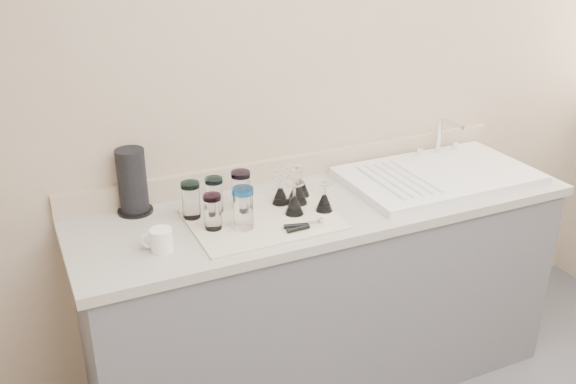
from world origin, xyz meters
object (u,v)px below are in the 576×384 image
goblet_back_right (302,186)px  goblet_extra (297,191)px  sink_unit (438,175)px  white_mug (161,240)px  tumbler_purple (241,190)px  tumbler_cyan (214,195)px  goblet_front_right (324,201)px  paper_towel_roll (132,182)px  tumbler_magenta (213,211)px  tumbler_teal (191,200)px  tumbler_blue (243,208)px  can_opener (304,226)px  goblet_back_left (280,194)px  goblet_front_left (294,203)px

goblet_back_right → goblet_extra: 0.07m
sink_unit → white_mug: sink_unit is taller
tumbler_purple → goblet_back_right: bearing=1.4°
tumbler_cyan → goblet_front_right: 0.43m
goblet_front_right → paper_towel_roll: 0.74m
tumbler_magenta → tumbler_teal: bearing=110.3°
tumbler_teal → tumbler_blue: tumbler_blue is taller
tumbler_cyan → tumbler_blue: (0.05, -0.17, 0.01)m
can_opener → paper_towel_roll: paper_towel_roll is taller
can_opener → tumbler_blue: bearing=153.0°
white_mug → paper_towel_roll: 0.35m
goblet_front_right → goblet_back_left: bearing=134.5°
goblet_back_right → can_opener: size_ratio=0.83×
tumbler_magenta → goblet_extra: size_ratio=0.88×
tumbler_purple → tumbler_blue: 0.17m
sink_unit → goblet_extra: 0.68m
goblet_front_right → goblet_extra: bearing=121.5°
tumbler_teal → goblet_back_right: tumbler_teal is taller
goblet_back_left → goblet_front_right: (0.13, -0.13, -0.00)m
tumbler_teal → goblet_extra: goblet_extra is taller
white_mug → paper_towel_roll: paper_towel_roll is taller
tumbler_teal → tumbler_purple: bearing=-0.4°
tumbler_cyan → goblet_extra: size_ratio=0.91×
goblet_back_right → goblet_front_right: bearing=-83.5°
tumbler_purple → can_opener: size_ratio=1.03×
tumbler_cyan → sink_unit: bearing=-5.0°
goblet_front_left → white_mug: size_ratio=1.12×
tumbler_blue → goblet_front_right: tumbler_blue is taller
tumbler_cyan → goblet_back_right: tumbler_cyan is taller
sink_unit → tumbler_purple: (-0.89, 0.07, 0.07)m
tumbler_blue → goblet_back_right: size_ratio=1.29×
goblet_front_left → goblet_front_right: (0.12, -0.02, -0.00)m
tumbler_cyan → goblet_back_left: (0.26, -0.04, -0.03)m
tumbler_teal → tumbler_blue: (0.15, -0.16, 0.01)m
tumbler_cyan → paper_towel_roll: size_ratio=0.54×
goblet_back_left → white_mug: (-0.53, -0.16, -0.01)m
tumbler_teal → paper_towel_roll: paper_towel_roll is taller
tumbler_blue → goblet_back_right: tumbler_blue is taller
can_opener → paper_towel_roll: size_ratio=0.57×
sink_unit → goblet_front_left: (-0.73, -0.06, 0.03)m
tumbler_teal → paper_towel_roll: size_ratio=0.55×
white_mug → goblet_front_left: bearing=5.8°
tumbler_purple → goblet_back_left: tumbler_purple is taller
tumbler_cyan → goblet_back_left: bearing=-8.7°
white_mug → sink_unit: bearing=5.3°
tumbler_teal → goblet_front_right: 0.51m
tumbler_purple → paper_towel_roll: paper_towel_roll is taller
goblet_back_right → paper_towel_roll: (-0.65, 0.15, 0.08)m
can_opener → goblet_back_left: bearing=87.8°
tumbler_magenta → goblet_front_right: tumbler_magenta is taller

